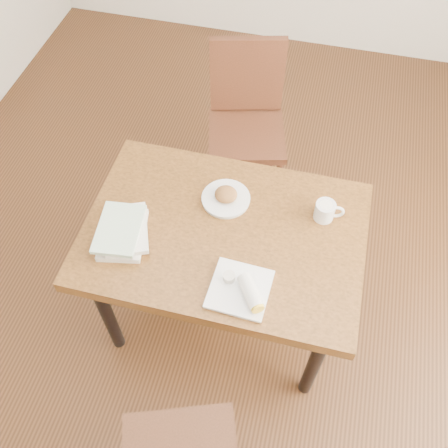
% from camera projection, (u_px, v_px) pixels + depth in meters
% --- Properties ---
extents(ground, '(4.00, 5.00, 0.01)m').
position_uv_depth(ground, '(224.00, 311.00, 2.68)').
color(ground, '#472814').
rests_on(ground, ground).
extents(room_walls, '(4.02, 5.02, 2.80)m').
position_uv_depth(room_walls, '(224.00, 45.00, 1.35)').
color(room_walls, silver).
rests_on(room_walls, ground).
extents(table, '(1.16, 0.81, 0.75)m').
position_uv_depth(table, '(224.00, 242.00, 2.14)').
color(table, brown).
rests_on(table, ground).
extents(chair_far, '(0.51, 0.51, 0.95)m').
position_uv_depth(chair_far, '(247.00, 114.00, 2.77)').
color(chair_far, '#4C2315').
rests_on(chair_far, ground).
extents(plate_scone, '(0.21, 0.21, 0.07)m').
position_uv_depth(plate_scone, '(226.00, 197.00, 2.14)').
color(plate_scone, white).
rests_on(plate_scone, table).
extents(coffee_mug, '(0.13, 0.08, 0.09)m').
position_uv_depth(coffee_mug, '(326.00, 211.00, 2.07)').
color(coffee_mug, white).
rests_on(coffee_mug, table).
extents(plate_burrito, '(0.23, 0.23, 0.08)m').
position_uv_depth(plate_burrito, '(243.00, 290.00, 1.88)').
color(plate_burrito, white).
rests_on(plate_burrito, table).
extents(book_stack, '(0.25, 0.30, 0.07)m').
position_uv_depth(book_stack, '(123.00, 231.00, 2.02)').
color(book_stack, white).
rests_on(book_stack, table).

